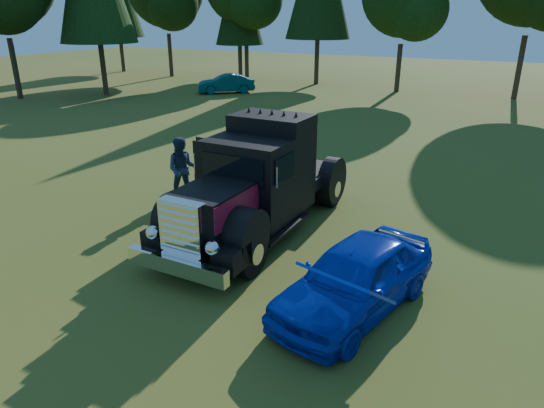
{
  "coord_description": "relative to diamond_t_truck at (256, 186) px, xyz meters",
  "views": [
    {
      "loc": [
        5.31,
        -7.49,
        5.46
      ],
      "look_at": [
        0.18,
        2.03,
        1.2
      ],
      "focal_mm": 32.0,
      "sensor_mm": 36.0,
      "label": 1
    }
  ],
  "objects": [
    {
      "name": "ground",
      "position": [
        0.69,
        -2.76,
        -1.28
      ],
      "size": [
        120.0,
        120.0,
        0.0
      ],
      "primitive_type": "plane",
      "color": "#2F4E17",
      "rests_on": "ground"
    },
    {
      "name": "spectator_far",
      "position": [
        -3.19,
        1.01,
        -0.28
      ],
      "size": [
        1.22,
        1.17,
        1.99
      ],
      "primitive_type": "imported",
      "rotation": [
        0.0,
        0.0,
        0.61
      ],
      "color": "#1A1C3E",
      "rests_on": "ground"
    },
    {
      "name": "diamond_t_truck",
      "position": [
        0.0,
        0.0,
        0.0
      ],
      "size": [
        3.38,
        7.16,
        3.0
      ],
      "color": "black",
      "rests_on": "ground"
    },
    {
      "name": "spectator_near",
      "position": [
        -1.46,
        0.17,
        -0.36
      ],
      "size": [
        0.64,
        0.78,
        1.84
      ],
      "primitive_type": "imported",
      "rotation": [
        0.0,
        0.0,
        1.23
      ],
      "color": "#20334C",
      "rests_on": "ground"
    },
    {
      "name": "distant_teal_car",
      "position": [
        -14.2,
        20.11,
        -0.6
      ],
      "size": [
        4.07,
        3.74,
        1.35
      ],
      "primitive_type": "imported",
      "rotation": [
        0.0,
        0.0,
        -0.87
      ],
      "color": "#0A313F",
      "rests_on": "ground"
    },
    {
      "name": "hotrod_coupe",
      "position": [
        3.54,
        -2.28,
        -0.57
      ],
      "size": [
        2.52,
        4.45,
        1.89
      ],
      "color": "#072EA7",
      "rests_on": "ground"
    }
  ]
}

